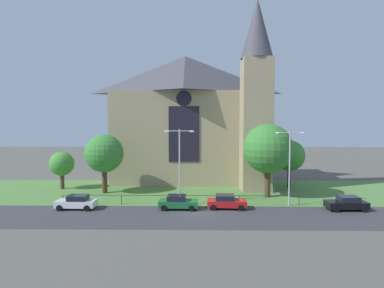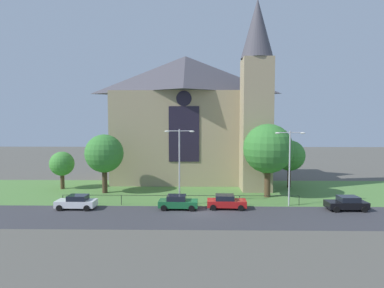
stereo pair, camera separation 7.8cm
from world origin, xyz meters
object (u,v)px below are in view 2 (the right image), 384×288
Objects in this scene: parked_car_green at (178,202)px; parked_car_black at (347,203)px; tree_left_far at (62,164)px; tree_right_far at (290,156)px; streetlamp_far at (290,159)px; parked_car_red at (226,202)px; tree_right_near at (268,149)px; parked_car_white at (77,202)px; streetlamp_near at (179,157)px; tree_left_near at (104,154)px; church_building at (190,117)px.

parked_car_green and parked_car_black have the same top height.
parked_car_black is at bearing -16.75° from tree_left_far.
tree_left_far is 32.43m from tree_right_far.
tree_left_far is 0.63× the size of streetlamp_far.
parked_car_green is 1.00× the size of parked_car_red.
tree_right_far is at bearing 40.08° from parked_car_green.
tree_right_far is at bearing 2.97° from tree_left_far.
tree_right_near is 2.16× the size of parked_car_green.
tree_right_far is 1.61× the size of parked_car_white.
streetlamp_near reaches higher than parked_car_white.
streetlamp_near is 2.02× the size of parked_car_green.
parked_car_white is (-11.08, -1.70, -4.70)m from streetlamp_near.
church_building is at bearing 40.73° from tree_left_near.
tree_left_near is 9.21m from parked_car_white.
tree_left_near reaches higher than parked_car_black.
tree_left_near is 12.09m from streetlamp_near.
parked_car_white is 0.99× the size of parked_car_black.
parked_car_red is (22.22, -10.11, -2.79)m from tree_left_far.
parked_car_white is (-11.93, -17.62, -9.53)m from church_building.
streetlamp_near is (10.32, -6.31, 0.21)m from tree_left_near.
parked_car_white is (5.99, -10.51, -2.79)m from tree_left_far.
parked_car_red is at bearing -3.67° from parked_car_black.
tree_right_far is 25.97m from tree_left_near.
church_building is at bearing 125.76° from streetlamp_far.
tree_left_near is (-21.14, 1.98, -0.84)m from tree_right_near.
tree_right_far is 10.93m from streetlamp_far.
parked_car_red is at bearing -135.25° from tree_right_near.
streetlamp_far is (22.63, -6.31, 0.11)m from tree_left_near.
tree_left_far reaches higher than parked_car_green.
parked_car_white is at bearing -177.31° from parked_car_green.
tree_right_near is 1.74× the size of tree_left_far.
tree_right_far is 18.57m from streetlamp_near.
church_building is 20.23m from streetlamp_far.
church_building is 3.08× the size of streetlamp_far.
streetlamp_far is at bearing -15.57° from tree_left_near.
church_building is 2.82× the size of tree_right_near.
parked_car_green is at bearing -178.48° from parked_car_white.
church_building is at bearing 88.95° from parked_car_green.
streetlamp_far reaches higher than tree_right_far.
streetlamp_near is 18.66m from parked_car_black.
church_building reaches higher than parked_car_green.
parked_car_black is at bearing -77.68° from tree_right_far.
tree_left_far is at bearing -177.03° from tree_right_far.
tree_right_near is at bearing -42.00° from parked_car_black.
parked_car_green is at bearing -141.92° from tree_right_far.
streetlamp_near is 12.32m from streetlamp_far.
streetlamp_far is 13.32m from parked_car_green.
parked_car_green is (-12.40, -1.57, -4.61)m from streetlamp_far.
streetlamp_far is at bearing 0.00° from streetlamp_near.
tree_right_near is 2.16× the size of parked_car_red.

